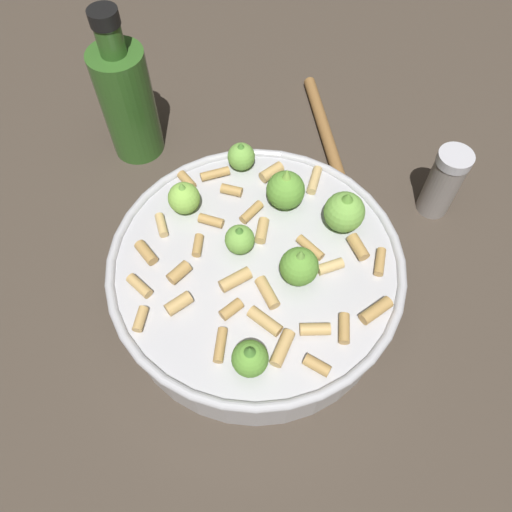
{
  "coord_description": "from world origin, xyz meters",
  "views": [
    {
      "loc": [
        0.23,
        0.1,
        0.5
      ],
      "look_at": [
        0.0,
        0.0,
        0.08
      ],
      "focal_mm": 34.89,
      "sensor_mm": 36.0,
      "label": 1
    }
  ],
  "objects_px": {
    "pepper_shaker": "(443,182)",
    "wooden_spoon": "(330,147)",
    "cooking_pan": "(257,273)",
    "olive_oil_bottle": "(127,100)"
  },
  "relations": [
    {
      "from": "pepper_shaker",
      "to": "wooden_spoon",
      "type": "bearing_deg",
      "value": -105.59
    },
    {
      "from": "pepper_shaker",
      "to": "wooden_spoon",
      "type": "height_order",
      "value": "pepper_shaker"
    },
    {
      "from": "cooking_pan",
      "to": "pepper_shaker",
      "type": "bearing_deg",
      "value": 141.18
    },
    {
      "from": "olive_oil_bottle",
      "to": "pepper_shaker",
      "type": "bearing_deg",
      "value": 97.36
    },
    {
      "from": "cooking_pan",
      "to": "olive_oil_bottle",
      "type": "relative_size",
      "value": 1.53
    },
    {
      "from": "pepper_shaker",
      "to": "wooden_spoon",
      "type": "relative_size",
      "value": 0.44
    },
    {
      "from": "cooking_pan",
      "to": "wooden_spoon",
      "type": "height_order",
      "value": "cooking_pan"
    },
    {
      "from": "cooking_pan",
      "to": "pepper_shaker",
      "type": "relative_size",
      "value": 3.2
    },
    {
      "from": "cooking_pan",
      "to": "olive_oil_bottle",
      "type": "bearing_deg",
      "value": -121.77
    },
    {
      "from": "pepper_shaker",
      "to": "cooking_pan",
      "type": "bearing_deg",
      "value": -38.82
    }
  ]
}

